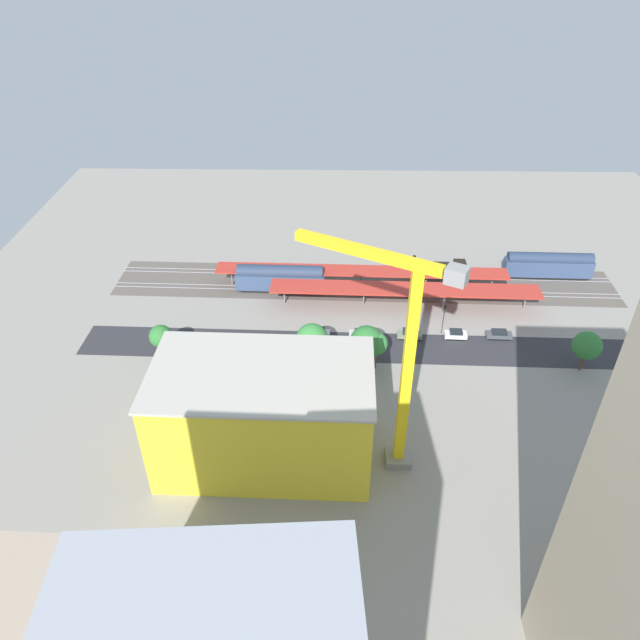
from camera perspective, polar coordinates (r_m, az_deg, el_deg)
name	(u,v)px	position (r m, az deg, el deg)	size (l,w,h in m)	color
ground_plane	(368,335)	(112.31, 4.67, -1.46)	(170.00, 170.00, 0.00)	gray
rail_bed	(364,283)	(127.94, 4.27, 3.57)	(106.25, 14.47, 0.01)	#5B544C
street_asphalt	(369,347)	(109.31, 4.77, -2.64)	(106.25, 9.00, 0.01)	#2D2D33
track_rails	(364,282)	(127.84, 4.27, 3.64)	(106.22, 10.74, 0.12)	#9E9EA8
platform_canopy_near	(405,289)	(119.06, 8.15, 2.97)	(53.69, 6.53, 4.28)	#B73328
platform_canopy_far	(361,271)	(124.05, 3.98, 4.72)	(60.85, 6.08, 4.35)	#B73328
locomotive	(439,269)	(131.77, 11.38, 4.82)	(13.97, 2.88, 4.86)	black
passenger_coach	(549,265)	(137.28, 21.14, 4.99)	(18.73, 3.32, 5.94)	black
freight_coach_far	(280,278)	(123.78, -3.85, 4.09)	(18.55, 3.62, 5.93)	black
parked_car_0	(499,335)	(115.83, 16.83, -1.36)	(4.81, 2.01, 1.61)	black
parked_car_1	(456,335)	(113.67, 12.91, -1.38)	(4.19, 1.99, 1.71)	black
parked_car_2	(409,334)	(112.08, 8.60, -1.37)	(4.70, 2.12, 1.81)	black
parked_car_3	(362,334)	(111.30, 4.03, -1.37)	(4.78, 1.94, 1.55)	black
parked_car_4	(318,333)	(111.26, -0.18, -1.25)	(4.46, 2.11, 1.67)	black
construction_building	(264,415)	(85.01, -5.42, -9.12)	(29.84, 16.60, 15.18)	yellow
construction_roof_slab	(261,373)	(79.80, -5.72, -5.10)	(30.44, 17.20, 0.40)	#B7B2A8
tower_crane	(400,354)	(76.83, 7.71, -3.26)	(20.14, 11.65, 33.77)	gray
box_truck_0	(303,386)	(98.29, -1.61, -6.33)	(9.12, 2.49, 3.36)	black
box_truck_1	(211,382)	(100.54, -10.46, -5.91)	(8.74, 2.98, 3.35)	black
street_tree_0	(161,336)	(106.89, -15.06, -1.53)	(4.06, 4.06, 7.09)	brown
street_tree_1	(312,339)	(101.74, -0.79, -1.86)	(5.55, 5.55, 8.31)	brown
street_tree_2	(367,342)	(101.80, 4.49, -2.14)	(5.85, 5.85, 8.19)	brown
street_tree_3	(376,344)	(101.69, 5.42, -2.28)	(4.01, 4.01, 7.24)	brown
street_tree_4	(587,346)	(110.44, 24.29, -2.28)	(4.95, 4.95, 7.74)	brown
traffic_light	(444,315)	(112.25, 11.82, 0.47)	(0.50, 0.36, 6.41)	#333333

